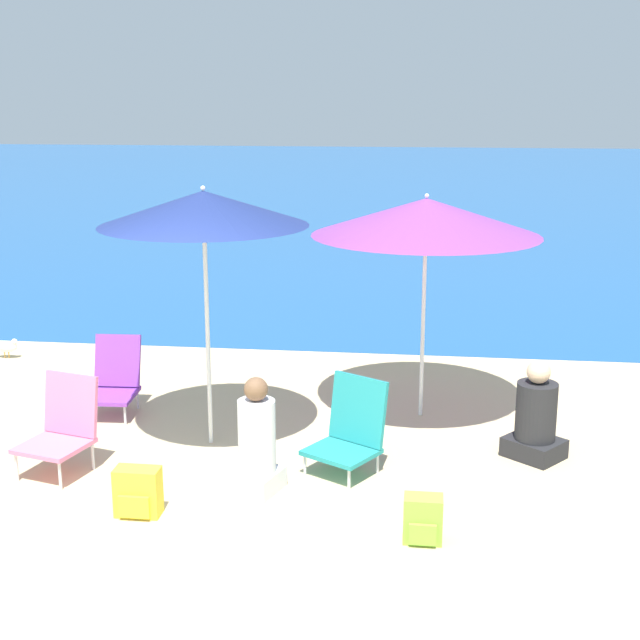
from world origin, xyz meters
The scene contains 12 objects.
ground_plane centered at (0.00, 0.00, 0.00)m, with size 60.00×60.00×0.00m, color #D1BA89.
sea_water centered at (0.00, 24.93, 0.00)m, with size 60.00×40.00×0.01m.
beach_umbrella_navy centered at (0.10, 2.08, 2.01)m, with size 1.71×1.71×2.20m.
beach_umbrella_purple centered at (1.88, 2.98, 1.85)m, with size 2.04×2.04×2.06m.
beach_chair_teal centered at (1.34, 1.67, 0.34)m, with size 0.69×0.69×0.74m.
beach_chair_purple centered at (-0.97, 2.72, 0.32)m, with size 0.46×0.61×0.70m.
beach_chair_pink centered at (-0.92, 1.38, 0.37)m, with size 0.61×0.64×0.76m.
person_seated_near centered at (0.68, 1.19, 0.37)m, with size 0.41×0.45×0.90m.
person_seated_far centered at (2.82, 2.10, 0.33)m, with size 0.57×0.56×0.83m.
backpack_yellow centered at (-0.08, 0.69, 0.17)m, with size 0.32×0.20×0.35m.
backpack_lime centered at (1.93, 0.56, 0.16)m, with size 0.26×0.20×0.32m.
seagull centered at (-2.80, 4.24, 0.14)m, with size 0.27×0.11×0.23m.
Camera 1 is at (1.92, -4.90, 2.92)m, focal length 50.00 mm.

